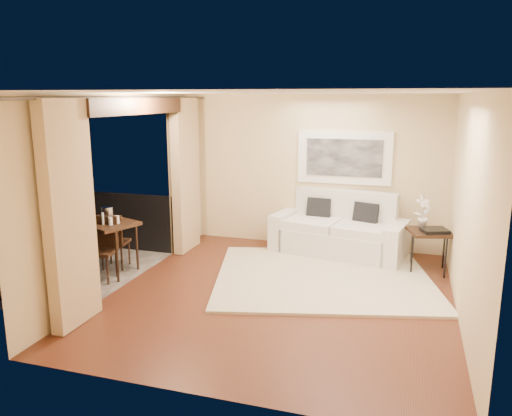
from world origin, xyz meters
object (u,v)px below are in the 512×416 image
at_px(sofa, 340,232).
at_px(bistro_table, 110,228).
at_px(side_table, 430,234).
at_px(balcony_chair_near, 103,243).
at_px(balcony_chair_far, 113,238).
at_px(ice_bucket, 108,213).
at_px(orchid, 423,212).

xyz_separation_m(sofa, bistro_table, (-3.17, -2.04, 0.35)).
distance_m(side_table, balcony_chair_near, 4.93).
xyz_separation_m(bistro_table, balcony_chair_near, (-0.01, -0.19, -0.19)).
bearing_deg(balcony_chair_far, ice_bucket, 42.12).
relative_size(orchid, ice_bucket, 2.53).
bearing_deg(ice_bucket, bistro_table, -50.47).
height_order(sofa, balcony_chair_near, sofa).
height_order(orchid, bistro_table, orchid).
distance_m(sofa, side_table, 1.54).
bearing_deg(balcony_chair_near, orchid, 12.58).
xyz_separation_m(side_table, ice_bucket, (-4.73, -1.38, 0.31)).
height_order(side_table, balcony_chair_far, balcony_chair_far).
distance_m(bistro_table, balcony_chair_near, 0.27).
xyz_separation_m(side_table, balcony_chair_near, (-4.62, -1.72, -0.06)).
distance_m(orchid, balcony_chair_near, 4.90).
bearing_deg(balcony_chair_near, bistro_table, 76.44).
bearing_deg(ice_bucket, balcony_chair_far, 52.14).
height_order(sofa, orchid, orchid).
relative_size(orchid, bistro_table, 0.58).
xyz_separation_m(orchid, balcony_chair_far, (-4.58, -1.52, -0.39)).
height_order(balcony_chair_near, ice_bucket, ice_bucket).
bearing_deg(bistro_table, side_table, 18.40).
bearing_deg(balcony_chair_near, balcony_chair_far, 91.50).
relative_size(bistro_table, ice_bucket, 4.37).
bearing_deg(orchid, ice_bucket, -161.35).
bearing_deg(sofa, orchid, -2.88).
xyz_separation_m(orchid, bistro_table, (-4.49, -1.71, -0.18)).
distance_m(side_table, ice_bucket, 4.94).
height_order(side_table, balcony_chair_near, balcony_chair_near).
relative_size(side_table, orchid, 1.46).
distance_m(orchid, ice_bucket, 4.87).
bearing_deg(orchid, sofa, 165.99).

